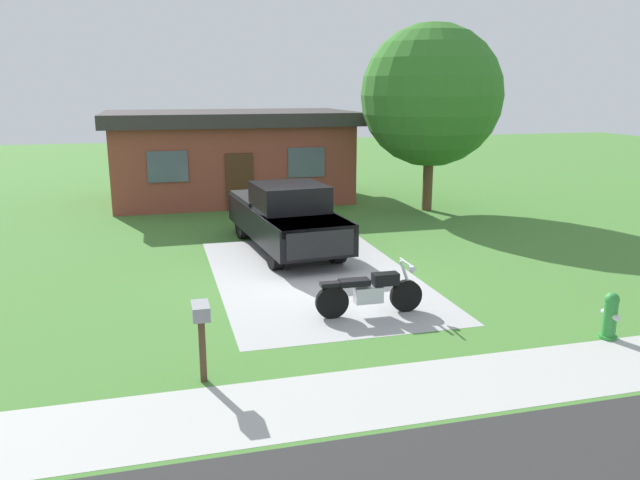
% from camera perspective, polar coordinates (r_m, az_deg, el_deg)
% --- Properties ---
extents(ground_plane, '(80.00, 80.00, 0.00)m').
position_cam_1_polar(ground_plane, '(15.02, -0.49, -3.35)').
color(ground_plane, '#457A32').
extents(driveway_pad, '(4.69, 7.88, 0.01)m').
position_cam_1_polar(driveway_pad, '(15.01, -0.49, -3.33)').
color(driveway_pad, '#A6A6A6').
rests_on(driveway_pad, ground).
extents(sidewalk_strip, '(36.00, 1.80, 0.01)m').
position_cam_1_polar(sidewalk_strip, '(9.73, 8.61, -13.42)').
color(sidewalk_strip, '#AFAFAA').
rests_on(sidewalk_strip, ground).
extents(motorcycle, '(2.21, 0.70, 1.09)m').
position_cam_1_polar(motorcycle, '(12.46, 4.64, -4.76)').
color(motorcycle, black).
rests_on(motorcycle, ground).
extents(pickup_truck, '(2.51, 5.78, 1.90)m').
position_cam_1_polar(pickup_truck, '(17.38, -3.23, 2.25)').
color(pickup_truck, black).
rests_on(pickup_truck, ground).
extents(fire_hydrant, '(0.32, 0.40, 0.87)m').
position_cam_1_polar(fire_hydrant, '(12.43, 25.00, -6.32)').
color(fire_hydrant, '#2D8C38').
rests_on(fire_hydrant, ground).
extents(mailbox, '(0.26, 0.48, 1.26)m').
position_cam_1_polar(mailbox, '(9.68, -10.82, -7.34)').
color(mailbox, '#4C3823').
rests_on(mailbox, ground).
extents(shade_tree, '(5.01, 5.01, 6.64)m').
position_cam_1_polar(shade_tree, '(23.01, 10.14, 12.87)').
color(shade_tree, brown).
rests_on(shade_tree, ground).
extents(neighbor_house, '(9.60, 5.60, 3.50)m').
position_cam_1_polar(neighbor_house, '(25.44, -8.20, 7.72)').
color(neighbor_house, brown).
rests_on(neighbor_house, ground).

